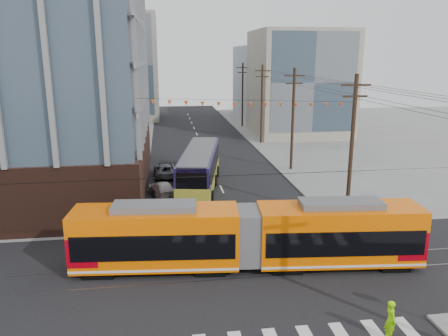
# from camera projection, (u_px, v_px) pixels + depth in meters

# --- Properties ---
(ground) EXTENTS (160.00, 160.00, 0.00)m
(ground) POSITION_uv_depth(u_px,v_px,m) (275.00, 306.00, 22.01)
(ground) COLOR slate
(bg_bldg_nw_near) EXTENTS (18.00, 16.00, 18.00)m
(bg_bldg_nw_near) POSITION_uv_depth(u_px,v_px,m) (85.00, 77.00, 67.32)
(bg_bldg_nw_near) COLOR #8C99A5
(bg_bldg_nw_near) RESTS_ON ground
(bg_bldg_ne_near) EXTENTS (14.00, 14.00, 16.00)m
(bg_bldg_ne_near) POSITION_uv_depth(u_px,v_px,m) (299.00, 83.00, 68.17)
(bg_bldg_ne_near) COLOR gray
(bg_bldg_ne_near) RESTS_ON ground
(bg_bldg_nw_far) EXTENTS (16.00, 18.00, 20.00)m
(bg_bldg_nw_far) POSITION_uv_depth(u_px,v_px,m) (117.00, 67.00, 86.64)
(bg_bldg_nw_far) COLOR gray
(bg_bldg_nw_far) RESTS_ON ground
(bg_bldg_ne_far) EXTENTS (16.00, 16.00, 14.00)m
(bg_bldg_ne_far) POSITION_uv_depth(u_px,v_px,m) (278.00, 82.00, 87.86)
(bg_bldg_ne_far) COLOR #8C99A5
(bg_bldg_ne_far) RESTS_ON ground
(utility_pole_far) EXTENTS (0.30, 0.30, 11.00)m
(utility_pole_far) POSITION_uv_depth(u_px,v_px,m) (243.00, 95.00, 75.46)
(utility_pole_far) COLOR black
(utility_pole_far) RESTS_ON ground
(streetcar) EXTENTS (20.51, 4.70, 3.92)m
(streetcar) POSITION_uv_depth(u_px,v_px,m) (248.00, 236.00, 25.61)
(streetcar) COLOR #F25F00
(streetcar) RESTS_ON ground
(city_bus) EXTENTS (5.27, 13.65, 3.78)m
(city_bus) POSITION_uv_depth(u_px,v_px,m) (200.00, 168.00, 41.29)
(city_bus) COLOR #1F1642
(city_bus) RESTS_ON ground
(parked_car_silver) EXTENTS (2.53, 4.59, 1.43)m
(parked_car_silver) POSITION_uv_depth(u_px,v_px,m) (159.00, 214.00, 32.73)
(parked_car_silver) COLOR gray
(parked_car_silver) RESTS_ON ground
(parked_car_white) EXTENTS (2.81, 4.73, 1.28)m
(parked_car_white) POSITION_uv_depth(u_px,v_px,m) (162.00, 189.00, 39.11)
(parked_car_white) COLOR silver
(parked_car_white) RESTS_ON ground
(parked_car_grey) EXTENTS (2.44, 4.87, 1.32)m
(parked_car_grey) POSITION_uv_depth(u_px,v_px,m) (165.00, 170.00, 45.38)
(parked_car_grey) COLOR #4E535E
(parked_car_grey) RESTS_ON ground
(pedestrian) EXTENTS (0.49, 0.71, 1.89)m
(pedestrian) POSITION_uv_depth(u_px,v_px,m) (390.00, 320.00, 19.23)
(pedestrian) COLOR #8DF206
(pedestrian) RESTS_ON ground
(jersey_barrier) EXTENTS (2.43, 4.36, 0.86)m
(jersey_barrier) POSITION_uv_depth(u_px,v_px,m) (342.00, 212.00, 33.98)
(jersey_barrier) COLOR gray
(jersey_barrier) RESTS_ON ground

